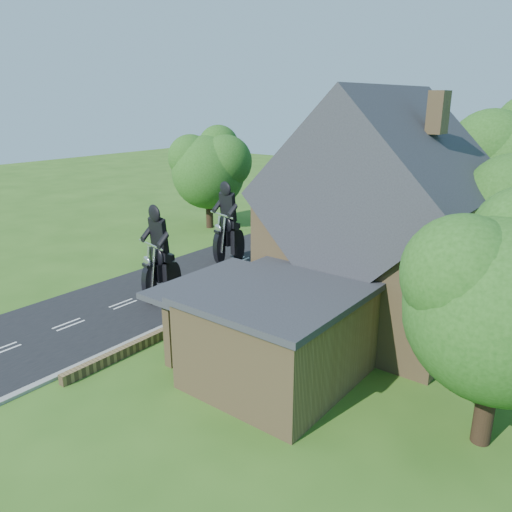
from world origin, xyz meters
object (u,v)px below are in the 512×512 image
Objects in this scene: motorcycle_lead at (162,287)px; motorcycle_follow at (229,250)px; annex at (276,332)px; house at (380,228)px; garden_wall at (254,291)px.

motorcycle_follow is at bearing -65.42° from motorcycle_lead.
motorcycle_follow reaches higher than motorcycle_lead.
annex is at bearing 152.90° from motorcycle_follow.
house reaches higher than annex.
motorcycle_lead is at bearing -132.31° from garden_wall.
annex is at bearing -46.16° from garden_wall.
motorcycle_lead is (-8.71, 2.35, -1.03)m from annex.
garden_wall is 13.59× the size of motorcycle_follow.
house is at bearing -177.27° from motorcycle_follow.
motorcycle_lead is at bearing 164.90° from annex.
house reaches higher than motorcycle_follow.
motorcycle_lead is (-9.33, -4.45, -3.61)m from house.
annex is 4.35× the size of motorcycle_follow.
house is at bearing 84.76° from annex.
garden_wall is 13.92× the size of motorcycle_lead.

